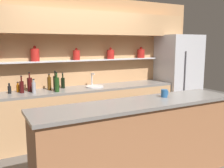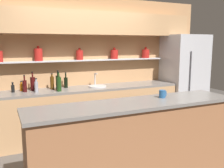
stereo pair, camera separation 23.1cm
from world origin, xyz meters
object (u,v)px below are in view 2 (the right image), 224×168
Objects in this scene: bottle_wine_7 at (66,82)px; bottle_wine_0 at (59,84)px; bottle_spirit_6 at (36,86)px; bottle_sauce_1 at (13,88)px; refrigerator at (184,79)px; coffee_mug at (162,94)px; sink_fixture at (97,86)px; bottle_sauce_4 at (21,87)px; bottle_spirit_2 at (52,83)px; bottle_wine_5 at (33,84)px; bottle_wine_8 at (58,82)px; bottle_wine_3 at (25,86)px.

bottle_wine_0 is at bearing -122.95° from bottle_wine_7.
bottle_sauce_1 is at bearing 157.85° from bottle_spirit_6.
refrigerator is at bearing 2.15° from bottle_wine_0.
sink_fixture is at bearing 98.96° from coffee_mug.
bottle_sauce_1 is at bearing -155.78° from bottle_sauce_4.
bottle_sauce_1 is (-0.72, 0.22, -0.06)m from bottle_wine_0.
bottle_sauce_1 is 0.60× the size of bottle_spirit_2.
bottle_wine_5 is at bearing -175.13° from bottle_wine_7.
bottle_spirit_6 is 0.60m from bottle_wine_7.
coffee_mug is at bearing -51.54° from bottle_wine_5.
bottle_spirit_2 reaches higher than bottle_spirit_6.
bottle_spirit_2 reaches higher than bottle_wine_7.
coffee_mug is at bearing -59.41° from bottle_wine_8.
refrigerator is at bearing -4.31° from bottle_wine_7.
bottle_sauce_1 is (-1.47, 0.07, 0.05)m from sink_fixture.
bottle_spirit_6 is at bearing -78.83° from bottle_wine_5.
bottle_sauce_1 is 2.46m from coffee_mug.
bottle_wine_8 is at bearing 120.59° from coffee_mug.
coffee_mug is at bearing -136.84° from refrigerator.
bottle_sauce_1 is 0.65m from bottle_spirit_2.
coffee_mug is at bearing -58.45° from bottle_spirit_2.
bottle_wine_3 is at bearing 178.77° from sink_fixture.
bottle_wine_0 is 0.99× the size of bottle_wine_8.
bottle_wine_3 reaches higher than bottle_sauce_1.
bottle_spirit_6 is 0.69× the size of bottle_wine_8.
refrigerator is 2.76m from bottle_wine_0.
refrigerator is 8.14× the size of bottle_spirit_6.
bottle_wine_3 is (-0.53, 0.18, -0.02)m from bottle_wine_0.
bottle_wine_5 is at bearing 175.25° from sink_fixture.
bottle_sauce_4 is (-0.58, 0.28, -0.05)m from bottle_wine_0.
bottle_spirit_2 is 1.01× the size of bottle_wine_7.
bottle_wine_7 is (0.77, 0.01, 0.03)m from bottle_sauce_4.
bottle_sauce_1 is 0.60× the size of bottle_wine_7.
bottle_sauce_4 is at bearing 174.29° from sink_fixture.
bottle_wine_3 is at bearing -172.94° from bottle_spirit_2.
coffee_mug is at bearing -81.04° from sink_fixture.
bottle_wine_5 is 0.59m from bottle_wine_7.
bottle_sauce_1 is at bearing 177.26° from sink_fixture.
bottle_wine_5 is (-0.33, 0.01, 0.00)m from bottle_spirit_2.
bottle_spirit_6 is (0.36, -0.15, 0.03)m from bottle_sauce_1.
bottle_wine_7 is (-0.56, 0.15, 0.08)m from sink_fixture.
bottle_wine_5 is 1.40× the size of bottle_spirit_6.
sink_fixture reaches higher than coffee_mug.
bottle_wine_0 is 1.19× the size of bottle_wine_7.
bottle_sauce_4 is at bearing 24.22° from bottle_sauce_1.
bottle_wine_7 is 0.22m from bottle_wine_8.
bottle_wine_5 reaches higher than bottle_sauce_4.
refrigerator is 6.62× the size of bottle_wine_3.
bottle_wine_0 reaches higher than bottle_wine_7.
bottle_spirit_2 is (-2.82, 0.13, 0.09)m from refrigerator.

